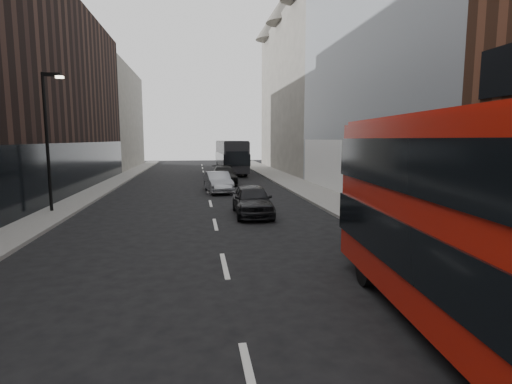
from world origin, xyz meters
name	(u,v)px	position (x,y,z in m)	size (l,w,h in m)	color
sidewalk_right	(308,190)	(7.50, 25.00, 0.07)	(3.00, 80.00, 0.15)	slate
sidewalk_left	(92,194)	(-8.00, 25.00, 0.07)	(2.00, 80.00, 0.15)	slate
building_modern_block	(389,43)	(11.47, 21.00, 9.90)	(5.03, 22.00, 20.00)	#A2A7AC
building_victorian	(297,90)	(11.38, 44.00, 9.66)	(6.50, 24.00, 21.00)	#69655C
building_left_mid	(57,98)	(-11.50, 30.00, 7.00)	(5.00, 24.00, 14.00)	black
building_left_far	(114,119)	(-11.50, 52.00, 6.50)	(5.00, 20.00, 13.00)	#69655C
street_lamp	(48,132)	(-8.22, 18.00, 4.18)	(1.06, 0.22, 7.00)	black
red_bus	(495,222)	(4.35, 2.32, 2.41)	(3.44, 10.90, 4.34)	#B1170A
grey_bus	(231,156)	(3.05, 40.87, 1.96)	(2.92, 11.42, 3.66)	black
car_a	(252,200)	(1.98, 16.00, 0.78)	(1.84, 4.57, 1.56)	black
car_b	(218,182)	(0.73, 25.14, 0.75)	(1.59, 4.55, 1.50)	#919399
car_c	(224,175)	(1.50, 30.26, 0.77)	(2.15, 5.30, 1.54)	black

